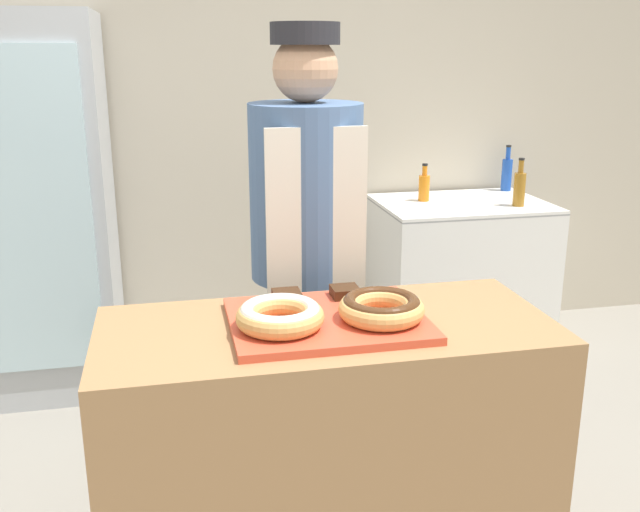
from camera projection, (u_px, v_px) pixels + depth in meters
name	position (u px, v px, depth m)	size (l,w,h in m)	color
wall_back	(243.00, 109.00, 3.96)	(8.00, 0.06, 2.70)	#BCB29E
display_counter	(327.00, 459.00, 2.22)	(1.34, 0.59, 0.90)	#997047
serving_tray	(327.00, 320.00, 2.09)	(0.57, 0.45, 0.02)	#D84C33
donut_light_glaze	(280.00, 315.00, 1.99)	(0.25, 0.25, 0.07)	tan
donut_chocolate_glaze	(381.00, 307.00, 2.05)	(0.25, 0.25, 0.07)	tan
brownie_back_left	(287.00, 296.00, 2.21)	(0.08, 0.08, 0.03)	#382111
brownie_back_right	(345.00, 292.00, 2.24)	(0.08, 0.08, 0.03)	#382111
baker_person	(307.00, 257.00, 2.66)	(0.41, 0.41, 1.76)	#4C4C51
beverage_fridge	(44.00, 208.00, 3.49)	(0.64, 0.69, 1.85)	#ADB2B7
chest_freezer	(458.00, 274.00, 4.08)	(0.93, 0.67, 0.85)	white
bottle_orange	(424.00, 187.00, 3.97)	(0.06, 0.06, 0.21)	orange
bottle_blue	(507.00, 173.00, 4.25)	(0.06, 0.06, 0.27)	#1E4CB2
bottle_amber	(519.00, 187.00, 3.84)	(0.06, 0.06, 0.26)	#99661E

